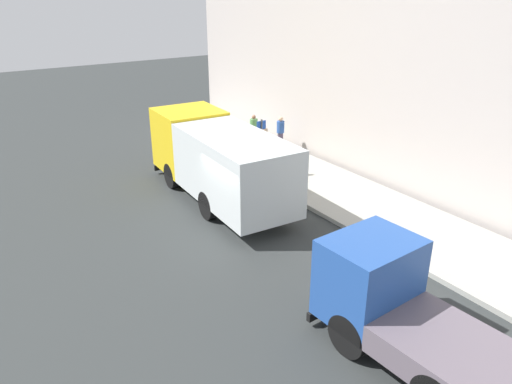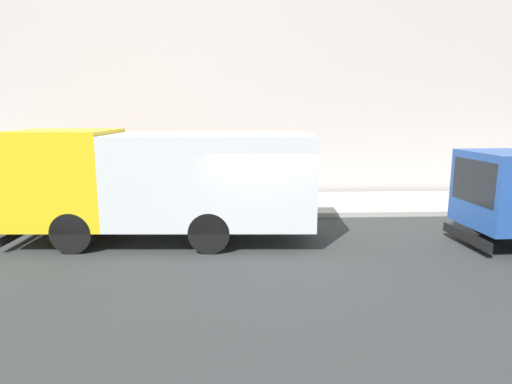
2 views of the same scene
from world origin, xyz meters
TOP-DOWN VIEW (x-y plane):
  - ground at (0.00, 0.00)m, footprint 80.00×80.00m
  - sidewalk at (4.90, 0.00)m, footprint 3.80×30.00m
  - building_facade at (7.30, 0.00)m, footprint 0.50×30.00m
  - large_utility_truck at (0.69, 2.55)m, footprint 2.88×8.07m
  - pedestrian_walking at (6.01, 5.82)m, footprint 0.50×0.50m
  - pedestrian_standing at (5.24, 7.03)m, footprint 0.49×0.49m
  - pedestrian_third at (4.65, 5.29)m, footprint 0.45×0.45m
  - traffic_cone_orange at (3.51, 6.88)m, footprint 0.47×0.47m
  - street_sign_post at (3.27, 3.43)m, footprint 0.44×0.08m

SIDE VIEW (x-z plane):
  - ground at x=0.00m, z-range 0.00..0.00m
  - sidewalk at x=4.90m, z-range 0.00..0.16m
  - traffic_cone_orange at x=3.51m, z-range 0.16..0.84m
  - pedestrian_standing at x=5.24m, z-range 0.20..1.83m
  - pedestrian_third at x=4.65m, z-range 0.20..1.86m
  - pedestrian_walking at x=6.01m, z-range 0.21..1.91m
  - street_sign_post at x=3.27m, z-range 0.39..2.87m
  - large_utility_truck at x=0.69m, z-range 0.19..3.21m
  - building_facade at x=7.30m, z-range 0.00..11.46m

